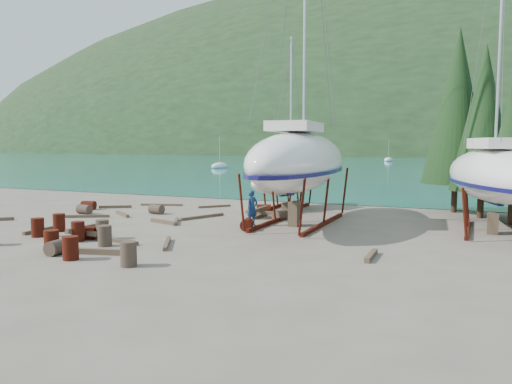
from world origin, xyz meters
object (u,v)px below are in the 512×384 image
at_px(large_sailboat_far, 494,174).
at_px(worker, 252,208).
at_px(small_sailboat_shore, 289,180).
at_px(large_sailboat_near, 299,161).

xyz_separation_m(large_sailboat_far, worker, (-11.51, -3.08, -1.88)).
bearing_deg(small_sailboat_shore, large_sailboat_far, -1.85).
bearing_deg(large_sailboat_near, worker, -146.73).
relative_size(large_sailboat_far, small_sailboat_shore, 1.53).
bearing_deg(worker, large_sailboat_far, -49.93).
xyz_separation_m(large_sailboat_near, large_sailboat_far, (9.46, 1.50, -0.58)).
bearing_deg(worker, small_sailboat_shore, 30.81).
height_order(large_sailboat_near, worker, large_sailboat_near).
bearing_deg(large_sailboat_near, large_sailboat_far, 4.60).
height_order(large_sailboat_far, small_sailboat_shore, large_sailboat_far).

